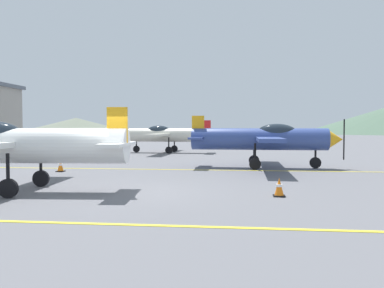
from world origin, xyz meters
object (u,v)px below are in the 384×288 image
(airplane_near, at_px, (10,144))
(traffic_cone_front, at_px, (60,166))
(airplane_mid, at_px, (265,138))
(airplane_far, at_px, (166,135))
(traffic_cone_side, at_px, (279,187))

(airplane_near, distance_m, traffic_cone_front, 6.13)
(airplane_mid, xyz_separation_m, airplane_far, (-7.56, 12.12, 0.00))
(airplane_mid, xyz_separation_m, traffic_cone_front, (-10.04, -3.05, -1.29))
(airplane_near, xyz_separation_m, traffic_cone_side, (8.79, 0.09, -1.29))
(airplane_near, distance_m, airplane_mid, 12.70)
(airplane_near, bearing_deg, airplane_far, 86.08)
(airplane_mid, distance_m, traffic_cone_front, 10.57)
(airplane_far, bearing_deg, traffic_cone_side, -70.70)
(airplane_near, xyz_separation_m, airplane_mid, (9.01, 8.96, 0.00))
(airplane_mid, height_order, airplane_far, same)
(airplane_near, distance_m, airplane_far, 21.13)
(airplane_far, xyz_separation_m, traffic_cone_front, (-2.48, -15.17, -1.29))
(airplane_near, relative_size, traffic_cone_side, 15.90)
(airplane_far, relative_size, traffic_cone_side, 15.87)
(airplane_near, relative_size, airplane_far, 1.00)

